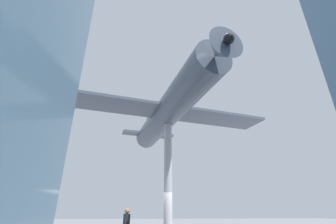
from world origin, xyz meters
name	(u,v)px	position (x,y,z in m)	size (l,w,h in m)	color
support_pylon_central	(168,177)	(0.00, 0.00, 3.38)	(0.49, 0.49, 6.76)	#B7B7BC
suspended_airplane	(169,111)	(-0.04, 0.18, 7.69)	(14.31, 13.93, 3.33)	#4C5666
visitor_person	(126,224)	(2.17, 1.88, 0.93)	(0.35, 0.45, 1.63)	#232328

